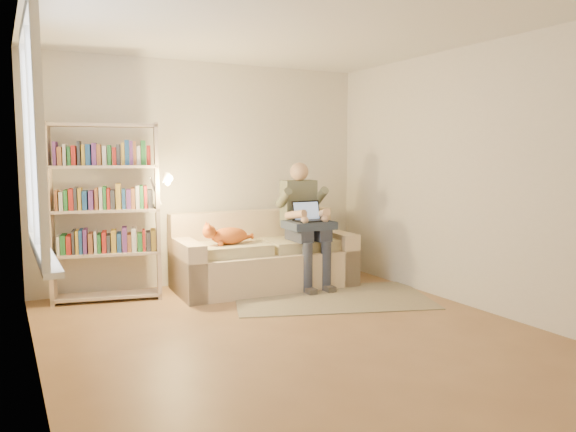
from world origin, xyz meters
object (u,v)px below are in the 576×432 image
laptop (308,216)px  bookshelf (105,203)px  cat (226,235)px  sofa (263,260)px  person (304,217)px

laptop → bookshelf: 2.20m
laptop → cat: bearing=170.9°
sofa → person: person is taller
person → sofa: bearing=161.1°
sofa → cat: sofa is taller
person → bookshelf: (-2.15, 0.36, 0.21)m
person → laptop: bearing=-94.2°
cat → laptop: bearing=-9.1°
cat → bookshelf: bearing=168.7°
laptop → bookshelf: bookshelf is taller
bookshelf → person: bearing=2.4°
cat → laptop: 0.96m
sofa → bookshelf: 1.86m
sofa → person: bearing=-18.9°
sofa → person: 0.69m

